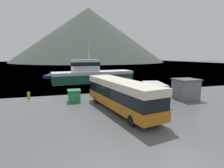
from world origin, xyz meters
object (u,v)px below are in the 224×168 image
at_px(dock_kiosk, 186,89).
at_px(small_boat, 51,76).
at_px(fishing_boat, 92,74).
at_px(delivery_van, 153,91).
at_px(tour_bus, 120,94).
at_px(storage_bin, 74,95).

distance_m(dock_kiosk, small_boat, 34.45).
bearing_deg(fishing_boat, delivery_van, 7.59).
height_order(tour_bus, small_boat, tour_bus).
height_order(tour_bus, storage_bin, tour_bus).
relative_size(tour_bus, delivery_van, 1.85).
relative_size(tour_bus, small_boat, 1.61).
bearing_deg(dock_kiosk, storage_bin, 169.27).
relative_size(fishing_boat, small_boat, 2.45).
xyz_separation_m(tour_bus, delivery_van, (4.95, 2.46, -0.51)).
distance_m(tour_bus, dock_kiosk, 9.91).
relative_size(storage_bin, small_boat, 0.22).
relative_size(dock_kiosk, small_boat, 0.41).
relative_size(storage_bin, dock_kiosk, 0.54).
distance_m(fishing_boat, small_boat, 14.91).
relative_size(delivery_van, storage_bin, 3.98).
bearing_deg(storage_bin, tour_bus, -50.20).
height_order(storage_bin, dock_kiosk, dock_kiosk).
relative_size(delivery_van, dock_kiosk, 2.13).
bearing_deg(delivery_van, dock_kiosk, 11.86).
bearing_deg(small_boat, storage_bin, -70.17).
xyz_separation_m(tour_bus, storage_bin, (-4.17, 5.01, -1.02)).
xyz_separation_m(fishing_boat, storage_bin, (-4.68, -14.84, -1.05)).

